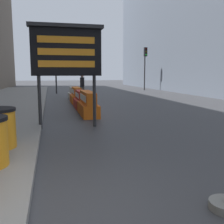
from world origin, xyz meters
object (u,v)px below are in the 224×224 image
jersey_barrier_orange_near (76,96)px  pedestrian_worker (82,84)px  jersey_barrier_orange_far (88,105)px  traffic_cone_near (80,95)px  jersey_barrier_white (73,94)px  message_board (66,52)px  traffic_light_far_side (145,59)px  traffic_light_near_curb (55,58)px  jersey_barrier_red_striped (81,100)px

jersey_barrier_orange_near → pedestrian_worker: bearing=74.5°
jersey_barrier_orange_far → traffic_cone_near: (0.32, 5.43, -0.05)m
jersey_barrier_orange_far → jersey_barrier_white: (0.00, 6.84, -0.08)m
jersey_barrier_orange_near → pedestrian_worker: 2.35m
message_board → jersey_barrier_white: message_board is taller
traffic_light_far_side → jersey_barrier_orange_far: bearing=-118.4°
jersey_barrier_orange_far → traffic_light_near_curb: 12.03m
traffic_cone_near → traffic_light_near_curb: traffic_light_near_curb is taller
jersey_barrier_red_striped → traffic_cone_near: jersey_barrier_red_striped is taller
pedestrian_worker → traffic_light_far_side: bearing=-32.8°
message_board → jersey_barrier_orange_near: (0.93, 6.84, -1.89)m
message_board → traffic_light_far_side: 18.59m
jersey_barrier_red_striped → jersey_barrier_white: (0.00, 4.61, -0.03)m
traffic_cone_near → traffic_light_far_side: (7.34, 8.76, 2.62)m
jersey_barrier_red_striped → jersey_barrier_orange_near: bearing=90.0°
jersey_barrier_white → jersey_barrier_orange_near: bearing=-90.0°
jersey_barrier_red_striped → jersey_barrier_white: bearing=90.0°
jersey_barrier_orange_far → traffic_light_far_side: (7.66, 14.19, 2.57)m
jersey_barrier_white → message_board: bearing=-95.8°
pedestrian_worker → message_board: bearing=-178.9°
traffic_cone_near → traffic_light_far_side: bearing=50.0°
message_board → traffic_cone_near: (1.25, 7.70, -1.91)m
traffic_cone_near → pedestrian_worker: bearing=78.0°
jersey_barrier_orange_far → pedestrian_worker: bearing=84.9°
jersey_barrier_red_striped → pedestrian_worker: (0.61, 4.55, 0.58)m
message_board → traffic_light_near_curb: size_ratio=0.76×
traffic_light_near_curb → traffic_light_far_side: 8.93m
jersey_barrier_orange_near → traffic_light_far_side: size_ratio=0.46×
pedestrian_worker → jersey_barrier_white: bearing=95.1°
message_board → pedestrian_worker: bearing=80.3°
traffic_light_near_curb → jersey_barrier_red_striped: bearing=-84.5°
jersey_barrier_white → traffic_light_near_curb: 5.61m
message_board → jersey_barrier_red_striped: 4.97m
message_board → jersey_barrier_white: bearing=84.2°
traffic_cone_near → traffic_light_near_curb: bearing=101.2°
message_board → traffic_light_near_curb: 14.01m
traffic_cone_near → traffic_light_far_side: 11.73m
jersey_barrier_orange_far → traffic_cone_near: size_ratio=2.92×
traffic_light_far_side → pedestrian_worker: traffic_light_far_side is taller
jersey_barrier_red_striped → traffic_light_far_side: bearing=57.4°
jersey_barrier_red_striped → jersey_barrier_orange_near: (0.00, 2.35, 0.02)m
message_board → jersey_barrier_orange_near: size_ratio=1.60×
message_board → traffic_cone_near: size_ratio=4.10×
jersey_barrier_orange_near → jersey_barrier_white: size_ratio=0.95×
traffic_cone_near → pedestrian_worker: pedestrian_worker is taller
message_board → jersey_barrier_orange_far: bearing=67.7°
jersey_barrier_orange_far → jersey_barrier_orange_near: bearing=90.0°
jersey_barrier_white → jersey_barrier_red_striped: bearing=-90.0°
pedestrian_worker → jersey_barrier_orange_far: bearing=-174.3°
jersey_barrier_orange_near → traffic_light_near_curb: traffic_light_near_curb is taller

